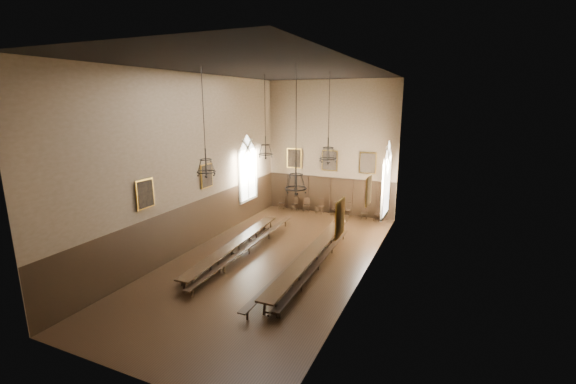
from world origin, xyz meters
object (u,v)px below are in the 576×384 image
Objects in this scene: chair_3 at (320,209)px; chair_7 at (377,217)px; chair_4 at (334,211)px; chair_5 at (347,213)px; bench_left_outer at (230,245)px; chandelier_front_right at (296,180)px; chair_1 at (295,207)px; chandelier_front_left at (206,165)px; bench_right_outer at (319,265)px; chandelier_back_right at (328,153)px; table_left at (236,249)px; chair_6 at (364,215)px; table_right at (313,259)px; bench_left_inner at (249,249)px; bench_right_inner at (300,261)px; chandelier_back_left at (266,149)px; chair_2 at (306,207)px; chair_0 at (281,205)px.

chair_3 reaches higher than chair_7.
chair_5 reaches higher than chair_4.
bench_left_outer is 10.20m from chair_7.
chandelier_front_right reaches higher than bench_left_outer.
chair_1 is 1.09× the size of chair_7.
bench_right_outer is at bearing 29.33° from chandelier_front_left.
bench_right_outer is 2.19× the size of chandelier_back_right.
table_left is at bearing -71.51° from chair_1.
chair_5 is 1.19m from chair_6.
chair_1 is at bearing 118.01° from table_right.
table_left is 6.70m from chandelier_back_right.
table_right is at bearing 4.65° from table_left.
bench_left_inner is at bearing -3.38° from bench_left_outer.
chair_1 reaches higher than chair_5.
chair_3 is at bearing 83.53° from chandelier_front_left.
chair_1 is (-3.94, 8.72, -0.01)m from bench_right_inner.
chair_7 is 11.59m from chandelier_front_right.
bench_right_outer is (3.88, -0.36, -0.03)m from bench_left_inner.
chandelier_back_right is at bearing -68.79° from chair_4.
table_left is 5.65m from chandelier_back_left.
bench_right_outer is at bearing 1.67° from bench_right_inner.
bench_right_inner is at bearing -75.20° from chair_4.
table_left is at bearing -108.45° from chair_2.
table_right is 2.34× the size of chandelier_front_left.
chair_7 is at bearing 64.62° from chandelier_front_left.
chair_5 reaches higher than chair_7.
bench_left_inner is at bearing -67.77° from chair_1.
chair_1 is at bearing -173.32° from chair_7.
chandelier_front_right is (3.91, -5.01, -0.49)m from chandelier_back_left.
chandelier_front_right reaches higher than bench_right_outer.
chandelier_back_right is at bearing -101.34° from chair_6.
bench_left_inner is at bearing 178.29° from table_right.
chandelier_back_left reaches higher than chair_2.
chandelier_front_left is (0.14, -2.33, 4.67)m from table_left.
chair_0 is 4.86m from chair_5.
chair_6 is at bearing 83.07° from bench_right_inner.
chair_6 is 0.20× the size of chandelier_back_right.
chandelier_back_right reaches higher than chair_5.
bench_left_inner is 2.39× the size of chandelier_back_left.
chair_3 is at bearing -174.09° from chair_7.
chandelier_front_left and chandelier_front_right have the same top height.
chandelier_back_right is (1.41, -6.10, 4.83)m from chair_4.
chair_1 is at bearing -170.36° from chair_4.
chandelier_back_left is (1.70, -5.68, 4.82)m from chair_0.
chair_0 reaches higher than table_left.
chair_2 reaches higher than bench_left_outer.
chair_0 reaches higher than bench_left_inner.
chandelier_front_right is at bearing -51.49° from chair_1.
table_right is 8.87m from chair_3.
bench_left_inner is 10.39× the size of chair_2.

